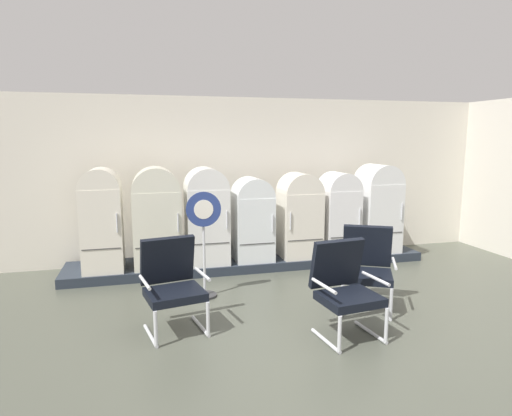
{
  "coord_description": "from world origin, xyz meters",
  "views": [
    {
      "loc": [
        -1.68,
        -3.86,
        2.13
      ],
      "look_at": [
        0.03,
        2.75,
        1.02
      ],
      "focal_mm": 30.5,
      "sensor_mm": 36.0,
      "label": 1
    }
  ],
  "objects": [
    {
      "name": "back_wall",
      "position": [
        0.0,
        3.66,
        1.42
      ],
      "size": [
        11.76,
        0.12,
        2.82
      ],
      "color": "silver",
      "rests_on": "ground"
    },
    {
      "name": "sign_stand",
      "position": [
        -0.94,
        1.76,
        0.71
      ],
      "size": [
        0.46,
        0.32,
        1.43
      ],
      "color": "#2D2D30",
      "rests_on": "ground"
    },
    {
      "name": "ground",
      "position": [
        0.0,
        0.0,
        -0.03
      ],
      "size": [
        12.0,
        10.0,
        0.05
      ],
      "primitive_type": "cube",
      "color": "#494D42"
    },
    {
      "name": "refrigerator_1",
      "position": [
        -1.52,
        2.9,
        0.96
      ],
      "size": [
        0.72,
        0.66,
        1.55
      ],
      "color": "silver",
      "rests_on": "display_plinth"
    },
    {
      "name": "armchair_left",
      "position": [
        -1.43,
        0.85,
        0.56
      ],
      "size": [
        0.75,
        0.76,
        1.03
      ],
      "color": "silver",
      "rests_on": "ground"
    },
    {
      "name": "display_plinth",
      "position": [
        0.0,
        3.02,
        0.07
      ],
      "size": [
        5.92,
        0.95,
        0.14
      ],
      "primitive_type": "cube",
      "color": "#252C37",
      "rests_on": "ground"
    },
    {
      "name": "armchair_center",
      "position": [
        0.37,
        0.25,
        0.56
      ],
      "size": [
        0.73,
        0.72,
        1.03
      ],
      "color": "silver",
      "rests_on": "ground"
    },
    {
      "name": "refrigerator_0",
      "position": [
        -2.32,
        2.91,
        0.97
      ],
      "size": [
        0.59,
        0.66,
        1.55
      ],
      "color": "silver",
      "rests_on": "display_plinth"
    },
    {
      "name": "refrigerator_2",
      "position": [
        -0.74,
        2.92,
        0.95
      ],
      "size": [
        0.65,
        0.7,
        1.53
      ],
      "color": "white",
      "rests_on": "display_plinth"
    },
    {
      "name": "refrigerator_4",
      "position": [
        0.81,
        2.89,
        0.89
      ],
      "size": [
        0.65,
        0.63,
        1.41
      ],
      "color": "silver",
      "rests_on": "display_plinth"
    },
    {
      "name": "side_wall_right",
      "position": [
        4.66,
        2.47,
        1.4
      ],
      "size": [
        0.16,
        2.2,
        2.82
      ],
      "color": "silver",
      "rests_on": "ground"
    },
    {
      "name": "refrigerator_3",
      "position": [
        0.01,
        2.9,
        0.86
      ],
      "size": [
        0.61,
        0.65,
        1.35
      ],
      "color": "white",
      "rests_on": "display_plinth"
    },
    {
      "name": "refrigerator_5",
      "position": [
        1.53,
        2.9,
        0.89
      ],
      "size": [
        0.59,
        0.64,
        1.41
      ],
      "color": "white",
      "rests_on": "display_plinth"
    },
    {
      "name": "refrigerator_6",
      "position": [
        2.28,
        2.92,
        0.95
      ],
      "size": [
        0.65,
        0.69,
        1.53
      ],
      "color": "white",
      "rests_on": "display_plinth"
    },
    {
      "name": "armchair_right",
      "position": [
        0.98,
        0.89,
        0.56
      ],
      "size": [
        0.84,
        0.85,
        1.03
      ],
      "color": "silver",
      "rests_on": "ground"
    }
  ]
}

